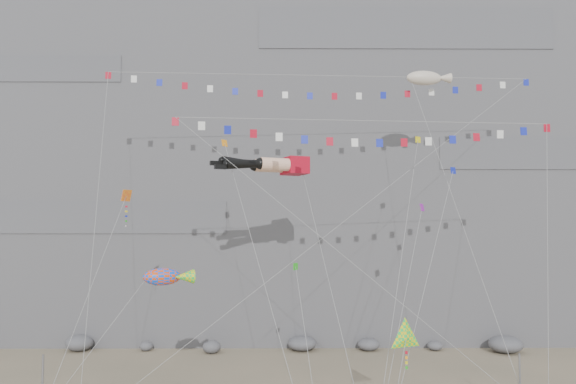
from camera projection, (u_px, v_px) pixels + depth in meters
name	position (u px, v px, depth m)	size (l,w,h in m)	color
cliff	(298.00, 110.00, 66.92)	(80.00, 28.00, 50.00)	slate
talus_boulders	(302.00, 344.00, 50.43)	(60.00, 3.00, 1.20)	slate
legs_kite	(270.00, 165.00, 40.61)	(9.45, 17.22, 22.46)	#B50B1F
flag_banner_upper	(322.00, 76.00, 44.94)	(33.67, 13.98, 30.17)	#B50B1F
flag_banner_lower	(367.00, 121.00, 37.01)	(24.88, 5.83, 20.97)	#B50B1F
harlequin_kite	(126.00, 196.00, 38.04)	(3.32, 9.03, 15.67)	red
fish_windsock	(162.00, 277.00, 34.06)	(8.18, 4.84, 10.79)	#F5460C
delta_kite	(406.00, 338.00, 29.94)	(3.30, 5.39, 7.32)	yellow
blimp_windsock	(424.00, 79.00, 44.48)	(5.18, 11.94, 25.58)	beige
small_kite_a	(226.00, 148.00, 40.69)	(6.33, 12.46, 21.60)	orange
small_kite_b	(422.00, 210.00, 39.15)	(5.91, 11.71, 17.42)	purple
small_kite_c	(296.00, 270.00, 35.78)	(1.70, 9.39, 12.31)	green
small_kite_d	(417.00, 146.00, 41.67)	(6.12, 13.67, 22.63)	yellow
small_kite_e	(452.00, 176.00, 38.81)	(7.18, 10.24, 18.99)	#1320AC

